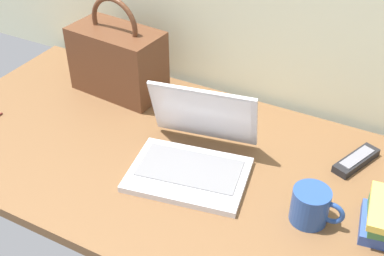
% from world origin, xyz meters
% --- Properties ---
extents(desk, '(1.60, 0.76, 0.03)m').
position_xyz_m(desk, '(0.00, 0.00, 0.01)').
color(desk, brown).
rests_on(desk, ground).
extents(laptop, '(0.35, 0.34, 0.21)m').
position_xyz_m(laptop, '(0.03, -0.01, 0.08)').
color(laptop, silver).
rests_on(laptop, desk).
extents(coffee_mug, '(0.13, 0.09, 0.09)m').
position_xyz_m(coffee_mug, '(0.37, -0.05, 0.08)').
color(coffee_mug, '#26478C').
rests_on(coffee_mug, desk).
extents(remote_control_near, '(0.07, 0.17, 0.02)m').
position_xyz_m(remote_control_near, '(-0.06, 0.24, 0.04)').
color(remote_control_near, '#4C4C51').
rests_on(remote_control_near, desk).
extents(remote_control_far, '(0.10, 0.17, 0.02)m').
position_xyz_m(remote_control_far, '(0.42, 0.21, 0.04)').
color(remote_control_far, black).
rests_on(remote_control_far, desk).
extents(handbag, '(0.31, 0.18, 0.33)m').
position_xyz_m(handbag, '(-0.38, 0.23, 0.15)').
color(handbag, '#59331E').
rests_on(handbag, desk).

